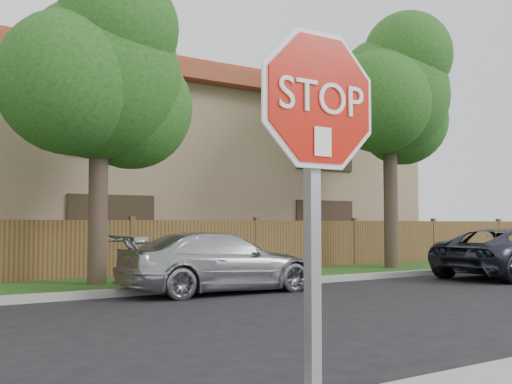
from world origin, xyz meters
TOP-DOWN VIEW (x-y plane):
  - tree_mid at (2.52, 9.57)m, footprint 4.80×3.90m
  - tree_right at (12.02, 9.57)m, footprint 4.80×3.90m
  - stop_sign at (-0.05, -1.48)m, footprint 1.01×0.13m
  - sedan_right at (4.55, 7.60)m, footprint 4.59×1.97m
  - sedan_far_right at (13.18, 6.30)m, footprint 5.08×2.62m

SIDE VIEW (x-z plane):
  - sedan_right at x=4.55m, z-range 0.00..1.32m
  - sedan_far_right at x=13.18m, z-range 0.00..1.37m
  - stop_sign at x=-0.05m, z-range 0.55..3.11m
  - tree_mid at x=2.52m, z-range 1.20..8.55m
  - tree_right at x=12.02m, z-range 1.47..9.67m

